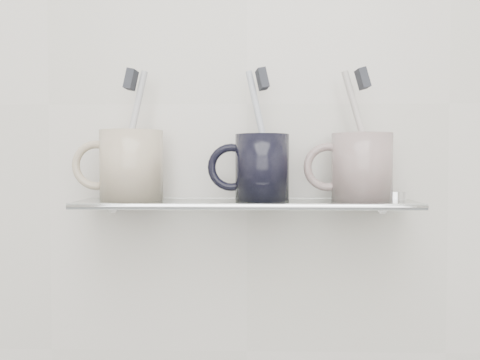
{
  "coord_description": "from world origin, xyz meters",
  "views": [
    {
      "loc": [
        0.01,
        0.24,
        1.16
      ],
      "look_at": [
        -0.01,
        1.04,
        1.13
      ],
      "focal_mm": 40.0,
      "sensor_mm": 36.0,
      "label": 1
    }
  ],
  "objects_px": {
    "shelf_glass": "(246,203)",
    "mug_right": "(362,167)",
    "mug_left": "(132,165)",
    "mug_center": "(262,167)"
  },
  "relations": [
    {
      "from": "mug_center",
      "to": "shelf_glass",
      "type": "bearing_deg",
      "value": -179.13
    },
    {
      "from": "shelf_glass",
      "to": "mug_center",
      "type": "bearing_deg",
      "value": 11.85
    },
    {
      "from": "shelf_glass",
      "to": "mug_left",
      "type": "bearing_deg",
      "value": 178.34
    },
    {
      "from": "shelf_glass",
      "to": "mug_left",
      "type": "height_order",
      "value": "mug_left"
    },
    {
      "from": "shelf_glass",
      "to": "mug_center",
      "type": "xyz_separation_m",
      "value": [
        0.02,
        0.0,
        0.05
      ]
    },
    {
      "from": "mug_right",
      "to": "mug_left",
      "type": "bearing_deg",
      "value": 173.52
    },
    {
      "from": "mug_left",
      "to": "mug_center",
      "type": "distance_m",
      "value": 0.2
    },
    {
      "from": "shelf_glass",
      "to": "mug_right",
      "type": "xyz_separation_m",
      "value": [
        0.17,
        0.0,
        0.05
      ]
    },
    {
      "from": "shelf_glass",
      "to": "mug_left",
      "type": "distance_m",
      "value": 0.18
    },
    {
      "from": "mug_right",
      "to": "mug_center",
      "type": "bearing_deg",
      "value": 173.52
    }
  ]
}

